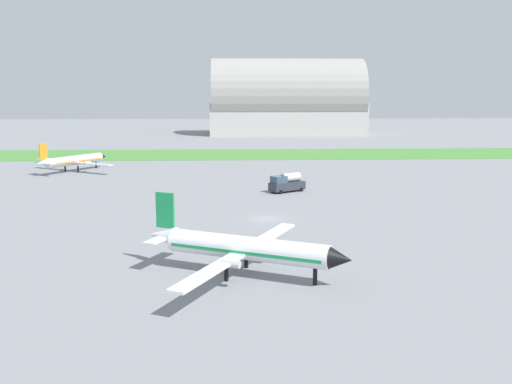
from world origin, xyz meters
TOP-DOWN VIEW (x-y plane):
  - ground_plane at (0.00, 0.00)m, footprint 600.00×600.00m
  - grass_taxiway_strip at (0.00, 83.45)m, footprint 360.00×28.00m
  - airplane_foreground_turboprop at (-3.85, -24.78)m, footprint 19.97×22.97m
  - airplane_taxiing_turboprop at (-39.51, 49.79)m, footprint 19.65×17.23m
  - fuel_truck_near_gate at (4.78, 21.65)m, footprint 6.77×5.53m
  - hangar_distant at (18.14, 161.64)m, footprint 62.38×30.05m

SIDE VIEW (x-z plane):
  - ground_plane at x=0.00m, z-range 0.00..0.00m
  - grass_taxiway_strip at x=0.00m, z-range 0.00..0.08m
  - fuel_truck_near_gate at x=4.78m, z-range -0.06..3.23m
  - airplane_taxiing_turboprop at x=-39.51m, z-range -0.91..5.87m
  - airplane_foreground_turboprop at x=-3.85m, z-range -1.00..6.44m
  - hangar_distant at x=18.14m, z-range -2.32..28.32m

